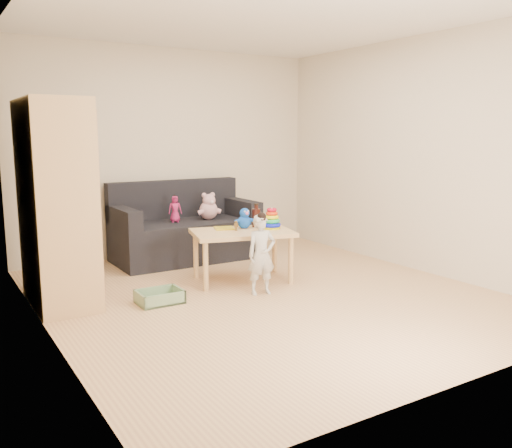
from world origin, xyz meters
TOP-DOWN VIEW (x-y plane):
  - room at (0.00, 0.00)m, footprint 4.50×4.50m
  - wardrobe at (-1.73, 0.77)m, footprint 0.51×1.02m
  - sofa at (-0.04, 1.76)m, footprint 1.72×0.86m
  - play_table at (0.06, 0.53)m, footprint 1.15×0.88m
  - storage_bin at (-0.97, 0.28)m, footprint 0.40×0.30m
  - toddler at (-0.02, 0.03)m, footprint 0.31×0.23m
  - pink_bear at (0.26, 1.71)m, footprint 0.30×0.28m
  - doll at (-0.18, 1.73)m, footprint 0.18×0.15m
  - ring_stacker at (0.39, 0.48)m, footprint 0.20×0.20m
  - brown_bottle at (0.30, 0.66)m, footprint 0.09×0.09m
  - blue_plush at (0.15, 0.65)m, footprint 0.22×0.20m
  - wooden_figure at (-0.00, 0.56)m, footprint 0.06×0.05m
  - yellow_book at (-0.05, 0.73)m, footprint 0.25×0.25m

SIDE VIEW (x-z plane):
  - storage_bin at x=-0.97m, z-range 0.00..0.12m
  - sofa at x=-0.04m, z-range 0.00..0.48m
  - play_table at x=0.06m, z-range 0.00..0.54m
  - toddler at x=-0.02m, z-range 0.00..0.76m
  - yellow_book at x=-0.05m, z-range 0.54..0.55m
  - wooden_figure at x=0.00m, z-range 0.54..0.65m
  - pink_bear at x=0.26m, z-range 0.48..0.77m
  - ring_stacker at x=0.39m, z-range 0.51..0.74m
  - doll at x=-0.18m, z-range 0.48..0.80m
  - brown_bottle at x=0.30m, z-range 0.52..0.77m
  - blue_plush at x=0.15m, z-range 0.54..0.76m
  - wardrobe at x=-1.73m, z-range 0.00..1.84m
  - room at x=0.00m, z-range -0.95..3.55m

